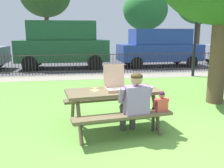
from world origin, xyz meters
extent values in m
cube|color=#5F913B|center=(0.00, 1.83, -0.01)|extent=(28.00, 11.66, 0.02)
cube|color=gray|center=(0.00, 6.96, 0.00)|extent=(28.00, 1.40, 0.01)
cube|color=#424247|center=(0.00, 11.61, -0.01)|extent=(28.00, 7.91, 0.01)
cube|color=brown|center=(-0.86, 1.08, 0.74)|extent=(1.89, 1.00, 0.06)
cube|color=brown|center=(-0.78, 0.49, 0.44)|extent=(1.82, 0.52, 0.05)
cube|color=brown|center=(-0.94, 1.67, 0.44)|extent=(1.82, 0.52, 0.05)
cylinder|color=brown|center=(-1.54, 0.57, 0.35)|extent=(0.13, 0.44, 0.74)
cylinder|color=brown|center=(-1.65, 1.39, 0.35)|extent=(0.13, 0.44, 0.74)
cylinder|color=brown|center=(-0.07, 0.77, 0.35)|extent=(0.13, 0.44, 0.74)
cylinder|color=brown|center=(-0.19, 1.59, 0.35)|extent=(0.13, 0.44, 0.74)
cube|color=tan|center=(-0.80, 1.05, 0.78)|extent=(0.46, 0.46, 0.01)
cube|color=silver|center=(-0.80, 1.05, 0.78)|extent=(0.42, 0.42, 0.00)
cube|color=tan|center=(-0.78, 0.85, 0.80)|extent=(0.42, 0.05, 0.04)
cube|color=tan|center=(-0.81, 1.26, 0.80)|extent=(0.42, 0.05, 0.04)
cube|color=tan|center=(-1.00, 1.04, 0.80)|extent=(0.05, 0.42, 0.04)
cube|color=tan|center=(-0.59, 1.07, 0.80)|extent=(0.05, 0.42, 0.04)
cube|color=tan|center=(-0.81, 1.28, 1.04)|extent=(0.43, 0.09, 0.42)
pyramid|color=#EADD69|center=(-1.21, 1.16, 0.78)|extent=(0.14, 0.23, 0.01)
cube|color=tan|center=(-1.20, 1.27, 0.78)|extent=(0.14, 0.04, 0.02)
cylinder|color=#484848|center=(-0.69, 0.92, 0.22)|extent=(0.12, 0.12, 0.44)
cylinder|color=#484848|center=(-0.67, 0.71, 0.47)|extent=(0.21, 0.44, 0.15)
cylinder|color=#484848|center=(-0.50, 0.95, 0.22)|extent=(0.12, 0.12, 0.44)
cylinder|color=#484848|center=(-0.47, 0.74, 0.47)|extent=(0.21, 0.44, 0.15)
cube|color=#8C72A5|center=(-0.54, 0.52, 0.70)|extent=(0.45, 0.28, 0.52)
cylinder|color=#8C72A5|center=(-0.80, 0.53, 0.80)|extent=(0.12, 0.22, 0.31)
cylinder|color=#8C72A5|center=(-0.29, 0.60, 0.80)|extent=(0.12, 0.22, 0.31)
sphere|color=tan|center=(-0.54, 0.54, 1.08)|extent=(0.21, 0.21, 0.21)
ellipsoid|color=#392C15|center=(-0.54, 0.53, 1.13)|extent=(0.21, 0.20, 0.12)
cylinder|color=#393939|center=(-0.13, 0.79, 0.22)|extent=(0.06, 0.06, 0.44)
cylinder|color=#393939|center=(-0.11, 0.68, 0.46)|extent=(0.10, 0.22, 0.08)
cylinder|color=#393939|center=(-0.03, 0.80, 0.22)|extent=(0.06, 0.06, 0.44)
cylinder|color=#393939|center=(-0.01, 0.70, 0.46)|extent=(0.10, 0.22, 0.08)
cube|color=#CC4C3F|center=(-0.05, 0.59, 0.57)|extent=(0.22, 0.14, 0.26)
cylinder|color=#CC4C3F|center=(-0.18, 0.59, 0.62)|extent=(0.06, 0.11, 0.16)
cylinder|color=#CC4C3F|center=(0.08, 0.63, 0.62)|extent=(0.06, 0.11, 0.16)
sphere|color=#8C6647|center=(-0.05, 0.60, 0.76)|extent=(0.11, 0.11, 0.11)
ellipsoid|color=#350A22|center=(-0.05, 0.59, 0.79)|extent=(0.11, 0.10, 0.06)
cylinder|color=#2D2823|center=(0.00, 7.66, 0.88)|extent=(21.32, 0.03, 0.03)
cylinder|color=#2D2823|center=(0.00, 7.66, 0.14)|extent=(21.32, 0.03, 0.03)
cylinder|color=#2D2823|center=(-4.70, 7.66, 0.48)|extent=(0.02, 0.02, 0.96)
cylinder|color=#2D2823|center=(-4.56, 7.66, 0.48)|extent=(0.02, 0.02, 0.96)
cylinder|color=#2D2823|center=(-4.42, 7.66, 0.48)|extent=(0.02, 0.02, 0.96)
cylinder|color=#2D2823|center=(-4.28, 7.66, 0.48)|extent=(0.02, 0.02, 0.96)
cylinder|color=#2D2823|center=(-4.14, 7.66, 0.48)|extent=(0.02, 0.02, 0.96)
cylinder|color=#2D2823|center=(-4.00, 7.66, 0.48)|extent=(0.02, 0.02, 0.96)
cylinder|color=#2D2823|center=(-3.86, 7.66, 0.48)|extent=(0.02, 0.02, 0.96)
cylinder|color=#2D2823|center=(-3.72, 7.66, 0.48)|extent=(0.02, 0.02, 0.96)
cylinder|color=#2D2823|center=(-3.58, 7.66, 0.48)|extent=(0.02, 0.02, 0.96)
cylinder|color=#2D2823|center=(-3.44, 7.66, 0.48)|extent=(0.02, 0.02, 0.96)
cylinder|color=#2D2823|center=(-3.30, 7.66, 0.48)|extent=(0.02, 0.02, 0.96)
cylinder|color=#2D2823|center=(-3.16, 7.66, 0.48)|extent=(0.02, 0.02, 0.96)
cylinder|color=#2D2823|center=(-3.02, 7.66, 0.48)|extent=(0.02, 0.02, 0.96)
cylinder|color=#2D2823|center=(-2.88, 7.66, 0.48)|extent=(0.02, 0.02, 0.96)
cylinder|color=#2D2823|center=(-2.73, 7.66, 0.48)|extent=(0.02, 0.02, 0.96)
cylinder|color=#2D2823|center=(-2.59, 7.66, 0.48)|extent=(0.02, 0.02, 0.96)
cylinder|color=#2D2823|center=(-2.45, 7.66, 0.48)|extent=(0.02, 0.02, 0.96)
cylinder|color=#2D2823|center=(-2.31, 7.66, 0.48)|extent=(0.02, 0.02, 0.96)
cylinder|color=#2D2823|center=(-2.17, 7.66, 0.48)|extent=(0.02, 0.02, 0.96)
cylinder|color=#2D2823|center=(-2.03, 7.66, 0.48)|extent=(0.02, 0.02, 0.96)
cylinder|color=#2D2823|center=(-1.89, 7.66, 0.48)|extent=(0.02, 0.02, 0.96)
cylinder|color=#2D2823|center=(-1.75, 7.66, 0.48)|extent=(0.02, 0.02, 0.96)
cylinder|color=#2D2823|center=(-1.61, 7.66, 0.48)|extent=(0.02, 0.02, 0.96)
cylinder|color=#2D2823|center=(-1.47, 7.66, 0.48)|extent=(0.02, 0.02, 0.96)
cylinder|color=#2D2823|center=(-1.33, 7.66, 0.48)|extent=(0.02, 0.02, 0.96)
cylinder|color=#2D2823|center=(-1.19, 7.66, 0.48)|extent=(0.02, 0.02, 0.96)
cylinder|color=#2D2823|center=(-1.05, 7.66, 0.48)|extent=(0.02, 0.02, 0.96)
cylinder|color=#2D2823|center=(-0.91, 7.66, 0.48)|extent=(0.02, 0.02, 0.96)
cylinder|color=#2D2823|center=(-0.77, 7.66, 0.48)|extent=(0.02, 0.02, 0.96)
cylinder|color=#2D2823|center=(-0.63, 7.66, 0.48)|extent=(0.02, 0.02, 0.96)
cylinder|color=#2D2823|center=(-0.49, 7.66, 0.48)|extent=(0.02, 0.02, 0.96)
cylinder|color=#2D2823|center=(-0.35, 7.66, 0.48)|extent=(0.02, 0.02, 0.96)
cylinder|color=#2D2823|center=(-0.21, 7.66, 0.48)|extent=(0.02, 0.02, 0.96)
cylinder|color=#2D2823|center=(-0.07, 7.66, 0.48)|extent=(0.02, 0.02, 0.96)
cylinder|color=#2D2823|center=(0.07, 7.66, 0.48)|extent=(0.02, 0.02, 0.96)
cylinder|color=#2D2823|center=(0.21, 7.66, 0.48)|extent=(0.02, 0.02, 0.96)
cylinder|color=#2D2823|center=(0.35, 7.66, 0.48)|extent=(0.02, 0.02, 0.96)
cylinder|color=#2D2823|center=(0.49, 7.66, 0.48)|extent=(0.02, 0.02, 0.96)
cylinder|color=#2D2823|center=(0.63, 7.66, 0.48)|extent=(0.02, 0.02, 0.96)
cylinder|color=#2D2823|center=(0.77, 7.66, 0.48)|extent=(0.02, 0.02, 0.96)
cylinder|color=#2D2823|center=(0.91, 7.66, 0.48)|extent=(0.02, 0.02, 0.96)
cylinder|color=#2D2823|center=(1.05, 7.66, 0.48)|extent=(0.02, 0.02, 0.96)
cylinder|color=#2D2823|center=(1.19, 7.66, 0.48)|extent=(0.02, 0.02, 0.96)
cylinder|color=#2D2823|center=(1.33, 7.66, 0.48)|extent=(0.02, 0.02, 0.96)
cylinder|color=#2D2823|center=(1.47, 7.66, 0.48)|extent=(0.02, 0.02, 0.96)
cylinder|color=#2D2823|center=(1.61, 7.66, 0.48)|extent=(0.02, 0.02, 0.96)
cylinder|color=#2D2823|center=(1.75, 7.66, 0.48)|extent=(0.02, 0.02, 0.96)
cylinder|color=#2D2823|center=(1.89, 7.66, 0.48)|extent=(0.02, 0.02, 0.96)
cylinder|color=#2D2823|center=(2.03, 7.66, 0.48)|extent=(0.02, 0.02, 0.96)
cylinder|color=#2D2823|center=(2.17, 7.66, 0.48)|extent=(0.02, 0.02, 0.96)
cylinder|color=#2D2823|center=(2.31, 7.66, 0.48)|extent=(0.02, 0.02, 0.96)
cylinder|color=#2D2823|center=(2.45, 7.66, 0.48)|extent=(0.02, 0.02, 0.96)
cylinder|color=#2D2823|center=(2.59, 7.66, 0.48)|extent=(0.02, 0.02, 0.96)
cylinder|color=#2D2823|center=(2.73, 7.66, 0.48)|extent=(0.02, 0.02, 0.96)
cylinder|color=#2D2823|center=(2.88, 7.66, 0.48)|extent=(0.02, 0.02, 0.96)
cylinder|color=#2D2823|center=(3.02, 7.66, 0.48)|extent=(0.02, 0.02, 0.96)
cylinder|color=#2D2823|center=(3.16, 7.66, 0.48)|extent=(0.02, 0.02, 0.96)
cylinder|color=#2D2823|center=(3.30, 7.66, 0.48)|extent=(0.02, 0.02, 0.96)
cylinder|color=#2D2823|center=(3.44, 7.66, 0.48)|extent=(0.02, 0.02, 0.96)
cylinder|color=#2D2823|center=(3.58, 7.66, 0.48)|extent=(0.02, 0.02, 0.96)
cylinder|color=#2D2823|center=(3.72, 7.66, 0.48)|extent=(0.02, 0.02, 0.96)
cylinder|color=#2D2823|center=(3.86, 7.66, 0.48)|extent=(0.02, 0.02, 0.96)
cylinder|color=#2D2823|center=(4.00, 7.66, 0.48)|extent=(0.02, 0.02, 0.96)
cylinder|color=#2D2823|center=(4.14, 7.66, 0.48)|extent=(0.02, 0.02, 0.96)
cylinder|color=#2D2823|center=(4.28, 7.66, 0.48)|extent=(0.02, 0.02, 0.96)
cylinder|color=#2D2823|center=(4.42, 7.66, 0.48)|extent=(0.02, 0.02, 0.96)
cylinder|color=#2D2823|center=(4.56, 7.66, 0.48)|extent=(0.02, 0.02, 0.96)
cylinder|color=#2D2823|center=(4.70, 7.66, 0.48)|extent=(0.02, 0.02, 0.96)
cylinder|color=#2D2823|center=(4.84, 7.66, 0.48)|extent=(0.02, 0.02, 0.96)
cylinder|color=#2D2823|center=(4.98, 7.66, 0.48)|extent=(0.02, 0.02, 0.96)
cylinder|color=#2D2823|center=(5.12, 7.66, 0.48)|extent=(0.02, 0.02, 0.96)
cylinder|color=#2D2823|center=(5.26, 7.66, 0.48)|extent=(0.02, 0.02, 0.96)
cylinder|color=#2D2823|center=(5.40, 7.66, 0.48)|extent=(0.02, 0.02, 0.96)
cylinder|color=#2D2823|center=(5.54, 7.66, 0.48)|extent=(0.02, 0.02, 0.96)
cylinder|color=#2D2823|center=(5.68, 7.66, 0.48)|extent=(0.02, 0.02, 0.96)
cylinder|color=#2D2823|center=(5.82, 7.66, 0.48)|extent=(0.02, 0.02, 0.96)
cylinder|color=black|center=(3.56, 6.37, 2.16)|extent=(0.12, 0.12, 4.32)
cylinder|color=brown|center=(2.16, 2.42, 1.16)|extent=(0.43, 0.43, 2.31)
cube|color=#1C4E2F|center=(-2.12, 9.75, 0.95)|extent=(4.72, 2.01, 1.10)
cube|color=#1C4E2F|center=(-2.12, 9.75, 1.98)|extent=(3.42, 1.76, 0.96)
cube|color=#262D38|center=(-1.02, 9.74, 1.98)|extent=(0.06, 1.67, 0.82)
cylinder|color=black|center=(-0.54, 8.75, 0.38)|extent=(0.76, 0.12, 0.76)
cylinder|color=black|center=(-0.52, 10.71, 0.38)|extent=(0.76, 0.12, 0.76)
cylinder|color=black|center=(-3.73, 8.78, 0.38)|extent=(0.76, 0.12, 0.76)
cylinder|color=black|center=(-3.71, 10.74, 0.38)|extent=(0.76, 0.12, 0.76)
cube|color=#223E93|center=(3.19, 9.75, 0.79)|extent=(4.66, 2.01, 0.90)
cube|color=#223E93|center=(3.19, 9.75, 1.66)|extent=(3.26, 1.74, 0.84)
cube|color=#262D38|center=(4.23, 9.79, 1.66)|extent=(0.10, 1.56, 0.71)
cylinder|color=black|center=(4.79, 8.89, 0.32)|extent=(0.64, 0.13, 0.64)
cylinder|color=black|center=(4.72, 10.72, 0.32)|extent=(0.64, 0.13, 0.64)
cylinder|color=black|center=(1.66, 8.77, 0.32)|extent=(0.64, 0.13, 0.64)
cylinder|color=black|center=(1.60, 10.61, 0.32)|extent=(0.64, 0.13, 0.64)
cylinder|color=black|center=(6.87, 10.59, 0.32)|extent=(0.64, 0.12, 0.64)
cylinder|color=brown|center=(-3.55, 16.39, 1.66)|extent=(0.34, 0.34, 3.32)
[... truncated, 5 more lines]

